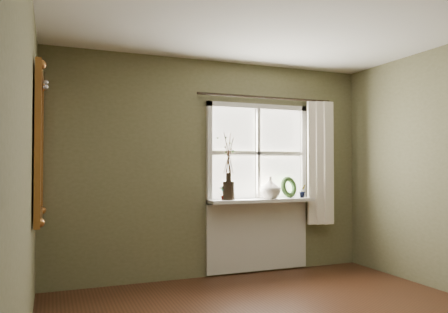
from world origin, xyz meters
name	(u,v)px	position (x,y,z in m)	size (l,w,h in m)	color
wall_back	(215,168)	(0.00, 2.30, 1.30)	(4.00, 0.10, 2.60)	#636141
wall_left	(14,169)	(-2.05, 0.00, 1.30)	(0.10, 4.50, 2.60)	#636141
window_frame	(258,153)	(0.55, 2.23, 1.48)	(1.36, 0.06, 1.24)	silver
window_sill	(262,200)	(0.55, 2.12, 0.90)	(1.36, 0.26, 0.04)	silver
window_apron	(258,235)	(0.55, 2.23, 0.46)	(1.36, 0.04, 0.88)	silver
dark_jug	(229,190)	(0.11, 2.12, 1.03)	(0.15, 0.15, 0.22)	black
cream_vase	(270,188)	(0.67, 2.12, 1.06)	(0.26, 0.26, 0.27)	beige
wreath	(289,189)	(0.95, 2.16, 1.03)	(0.28, 0.28, 0.07)	#29451E
potted_plant_left	(223,193)	(0.03, 2.12, 1.00)	(0.09, 0.06, 0.17)	#29451E
potted_plant_right	(303,191)	(1.13, 2.12, 1.00)	(0.09, 0.07, 0.17)	#29451E
curtain	(319,163)	(1.39, 2.13, 1.37)	(0.36, 0.12, 1.59)	white
curtain_rod	(267,98)	(0.65, 2.17, 2.18)	(0.03, 0.03, 1.84)	black
gilt_mirror	(39,146)	(-1.96, 1.66, 1.51)	(0.10, 1.16, 1.38)	white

